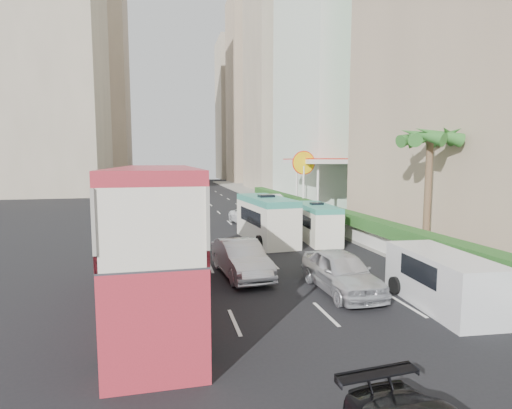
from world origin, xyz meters
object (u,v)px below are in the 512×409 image
object	(u,v)px
car_silver_lane_a	(241,276)
minibus_near	(266,219)
panel_van_far	(272,207)
palm_tree	(428,197)
car_silver_lane_b	(341,291)
double_decker_bus	(158,238)
shell_station	(325,186)
minibus_far	(316,223)
panel_van_near	(442,280)
van_asset	(248,224)

from	to	relation	value
car_silver_lane_a	minibus_near	size ratio (longest dim) A/B	0.75
panel_van_far	palm_tree	distance (m)	17.85
car_silver_lane_a	panel_van_far	xyz separation A→B (m)	(6.36, 18.07, 1.01)
panel_van_far	car_silver_lane_b	bearing A→B (deg)	-86.27
double_decker_bus	shell_station	xyz separation A→B (m)	(16.00, 23.00, 0.22)
minibus_far	shell_station	distance (m)	14.30
car_silver_lane_b	minibus_far	world-z (taller)	minibus_far
car_silver_lane_b	minibus_far	xyz separation A→B (m)	(2.86, 10.01, 1.20)
car_silver_lane_b	double_decker_bus	bearing A→B (deg)	179.56
minibus_far	palm_tree	world-z (taller)	palm_tree
minibus_near	panel_van_near	size ratio (longest dim) A/B	1.35
minibus_near	shell_station	distance (m)	15.50
double_decker_bus	palm_tree	size ratio (longest dim) A/B	1.72
panel_van_near	panel_van_far	bearing A→B (deg)	94.64
car_silver_lane_a	double_decker_bus	bearing A→B (deg)	-144.30
panel_van_near	car_silver_lane_a	bearing A→B (deg)	144.29
car_silver_lane_b	panel_van_far	world-z (taller)	panel_van_far
car_silver_lane_b	panel_van_far	size ratio (longest dim) A/B	0.97
minibus_near	shell_station	bearing A→B (deg)	48.22
car_silver_lane_b	palm_tree	distance (m)	8.42
palm_tree	shell_station	world-z (taller)	palm_tree
minibus_far	panel_van_near	world-z (taller)	minibus_far
car_silver_lane_a	panel_van_far	world-z (taller)	panel_van_far
car_silver_lane_b	panel_van_far	bearing A→B (deg)	81.09
car_silver_lane_b	minibus_far	distance (m)	10.48
car_silver_lane_b	minibus_far	size ratio (longest dim) A/B	0.90
minibus_far	palm_tree	distance (m)	7.53
minibus_near	minibus_far	bearing A→B (deg)	-14.12
double_decker_bus	car_silver_lane_b	xyz separation A→B (m)	(7.14, 0.11, -2.53)
double_decker_bus	shell_station	bearing A→B (deg)	55.18
van_asset	palm_tree	bearing A→B (deg)	-72.57
panel_van_far	palm_tree	bearing A→B (deg)	-66.15
panel_van_far	shell_station	distance (m)	6.51
car_silver_lane_a	car_silver_lane_b	xyz separation A→B (m)	(3.53, -3.10, 0.00)
double_decker_bus	panel_van_near	size ratio (longest dim) A/B	2.26
palm_tree	shell_station	size ratio (longest dim) A/B	0.80
car_silver_lane_a	palm_tree	world-z (taller)	palm_tree
double_decker_bus	car_silver_lane_b	world-z (taller)	double_decker_bus
van_asset	panel_van_far	size ratio (longest dim) A/B	0.94
minibus_far	panel_van_near	bearing A→B (deg)	-85.91
car_silver_lane_b	van_asset	world-z (taller)	car_silver_lane_b
panel_van_near	panel_van_far	distance (m)	23.49
palm_tree	car_silver_lane_a	bearing A→B (deg)	-175.52
car_silver_lane_a	panel_van_near	distance (m)	8.44
car_silver_lane_b	minibus_near	xyz separation A→B (m)	(-0.43, 10.55, 1.46)
minibus_near	shell_station	world-z (taller)	shell_station
shell_station	panel_van_far	bearing A→B (deg)	-164.00
minibus_far	panel_van_near	xyz separation A→B (m)	(0.01, -12.34, -0.23)
panel_van_near	minibus_far	bearing A→B (deg)	94.59
minibus_near	shell_station	size ratio (longest dim) A/B	0.82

